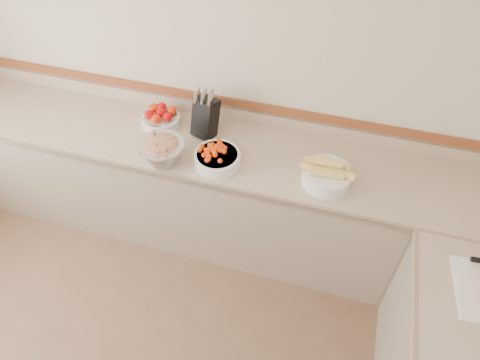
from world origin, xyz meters
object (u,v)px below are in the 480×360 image
(tomato_bowl, at_px, (161,118))
(rhubarb_bowl, at_px, (162,150))
(knife_block, at_px, (205,116))
(corn_bowl, at_px, (327,174))
(cherry_tomato_bowl, at_px, (217,157))

(tomato_bowl, height_order, rhubarb_bowl, rhubarb_bowl)
(tomato_bowl, bearing_deg, knife_block, -0.00)
(corn_bowl, height_order, rhubarb_bowl, corn_bowl)
(tomato_bowl, distance_m, corn_bowl, 1.19)
(knife_block, relative_size, corn_bowl, 1.06)
(knife_block, bearing_deg, rhubarb_bowl, -117.50)
(corn_bowl, bearing_deg, rhubarb_bowl, -174.00)
(tomato_bowl, height_order, cherry_tomato_bowl, cherry_tomato_bowl)
(cherry_tomato_bowl, bearing_deg, tomato_bowl, 152.51)
(corn_bowl, xyz_separation_m, rhubarb_bowl, (-1.02, -0.11, 0.02))
(corn_bowl, distance_m, rhubarb_bowl, 1.02)
(tomato_bowl, bearing_deg, corn_bowl, -10.78)
(cherry_tomato_bowl, xyz_separation_m, corn_bowl, (0.68, 0.03, 0.01))
(rhubarb_bowl, bearing_deg, corn_bowl, 6.00)
(knife_block, xyz_separation_m, rhubarb_bowl, (-0.17, -0.33, -0.06))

